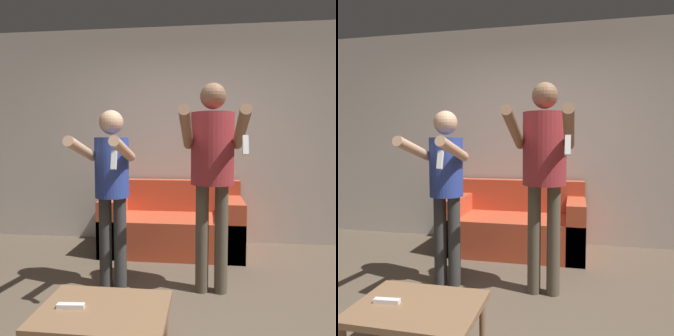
% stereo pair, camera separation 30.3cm
% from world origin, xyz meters
% --- Properties ---
extents(wall_back, '(6.40, 0.06, 2.70)m').
position_xyz_m(wall_back, '(0.00, 2.19, 1.35)').
color(wall_back, beige).
rests_on(wall_back, ground_plane).
extents(couch, '(1.58, 0.79, 0.80)m').
position_xyz_m(couch, '(-0.14, 1.76, 0.28)').
color(couch, '#C64C2D').
rests_on(couch, ground_plane).
extents(person_standing_left, '(0.41, 0.69, 1.54)m').
position_xyz_m(person_standing_left, '(-0.57, 0.70, 0.95)').
color(person_standing_left, '#383838').
rests_on(person_standing_left, ground_plane).
extents(person_standing_right, '(0.47, 0.79, 1.75)m').
position_xyz_m(person_standing_right, '(0.28, 0.70, 1.11)').
color(person_standing_right, brown).
rests_on(person_standing_right, ground_plane).
extents(coffee_table, '(0.71, 0.51, 0.37)m').
position_xyz_m(coffee_table, '(-0.32, -0.33, 0.32)').
color(coffee_table, '#846042').
rests_on(coffee_table, ground_plane).
extents(remote_on_table, '(0.15, 0.05, 0.02)m').
position_xyz_m(remote_on_table, '(-0.50, -0.35, 0.38)').
color(remote_on_table, white).
rests_on(remote_on_table, coffee_table).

